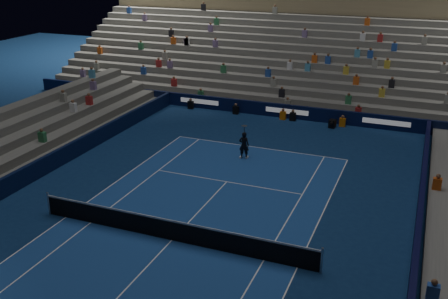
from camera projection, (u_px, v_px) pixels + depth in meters
name	position (u px, v px, depth m)	size (l,w,h in m)	color
ground	(172.00, 240.00, 22.16)	(90.00, 90.00, 0.00)	#0D254E
court_surface	(172.00, 240.00, 22.15)	(10.97, 23.77, 0.01)	navy
sponsor_barrier_far	(287.00, 111.00, 37.99)	(44.00, 0.25, 1.00)	black
sponsor_barrier_east	(413.00, 281.00, 18.62)	(0.25, 37.00, 1.00)	black
grandstand_main	(317.00, 50.00, 45.09)	(44.00, 15.20, 11.20)	slate
tennis_net	(171.00, 230.00, 21.97)	(12.90, 0.10, 1.10)	#B2B2B7
tennis_player	(244.00, 145.00, 30.56)	(0.60, 0.39, 1.64)	black
broadcast_camera	(332.00, 124.00, 35.98)	(0.49, 0.91, 0.57)	black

